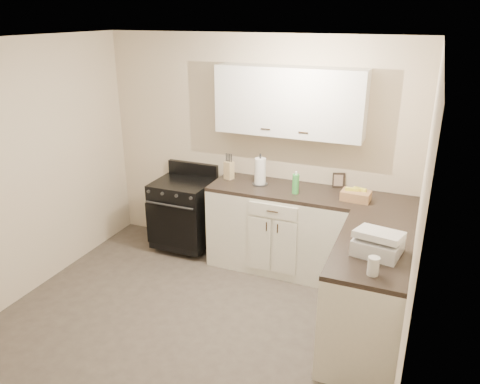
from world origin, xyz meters
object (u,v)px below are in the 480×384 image
at_px(stove, 183,213).
at_px(paper_towel, 260,171).
at_px(wicker_basket, 356,196).
at_px(knife_block, 229,170).
at_px(countertop_grill, 378,246).

bearing_deg(stove, paper_towel, 3.33).
xyz_separation_m(paper_towel, wicker_basket, (1.04, -0.07, -0.10)).
xyz_separation_m(knife_block, wicker_basket, (1.43, -0.11, -0.05)).
height_order(stove, wicker_basket, wicker_basket).
bearing_deg(wicker_basket, stove, 179.57).
relative_size(stove, paper_towel, 2.66).
relative_size(knife_block, wicker_basket, 0.72).
height_order(stove, paper_towel, paper_towel).
relative_size(stove, countertop_grill, 2.28).
distance_m(paper_towel, countertop_grill, 1.78).
relative_size(paper_towel, countertop_grill, 0.86).
distance_m(knife_block, wicker_basket, 1.43).
bearing_deg(paper_towel, wicker_basket, -3.85).
bearing_deg(stove, countertop_grill, -24.59).
height_order(knife_block, paper_towel, paper_towel).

